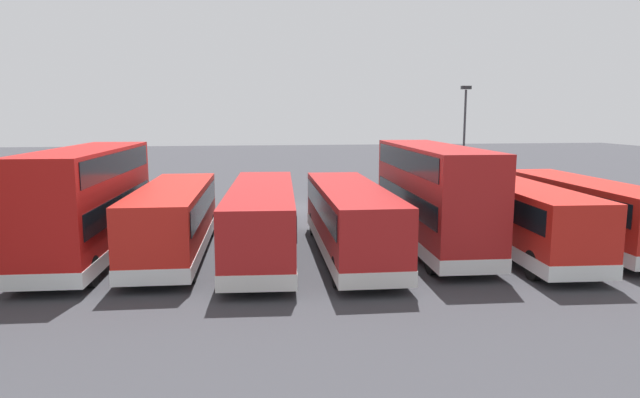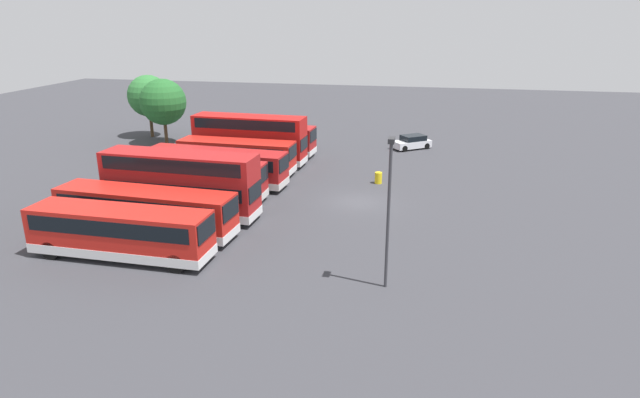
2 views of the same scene
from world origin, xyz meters
The scene contains 11 objects.
ground_plane centered at (0.00, 0.00, 0.00)m, with size 140.00×140.00×0.00m, color #38383D.
bus_single_deck_near_end centered at (-12.54, 11.95, 1.62)m, with size 2.81×10.76×2.95m.
bus_single_deck_second centered at (-9.02, 12.28, 1.62)m, with size 3.28×11.85×2.95m.
bus_double_decker_third centered at (-5.55, 11.49, 2.45)m, with size 3.03×10.95×4.55m.
bus_single_deck_fourth centered at (-1.73, 12.36, 1.62)m, with size 2.87×11.28×2.95m.
bus_single_deck_fifth centered at (1.91, 11.91, 1.62)m, with size 3.36×11.81×2.95m.
bus_single_deck_sixth centered at (5.55, 11.50, 1.62)m, with size 2.91×10.34×2.95m.
bus_double_decker_seventh centered at (8.86, 11.41, 2.45)m, with size 3.04×10.62×4.55m.
car_hatchback_silver centered at (18.15, -3.16, 0.70)m, with size 3.81×4.24×1.43m.
lamp_post_tall centered at (-13.03, -3.28, 4.61)m, with size 0.70×0.30×7.86m.
waste_bin_yellow centered at (5.10, -1.02, 0.47)m, with size 0.60×0.60×0.95m, color yellow.
Camera 1 is at (2.58, 34.59, 5.94)m, focal length 30.98 mm.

